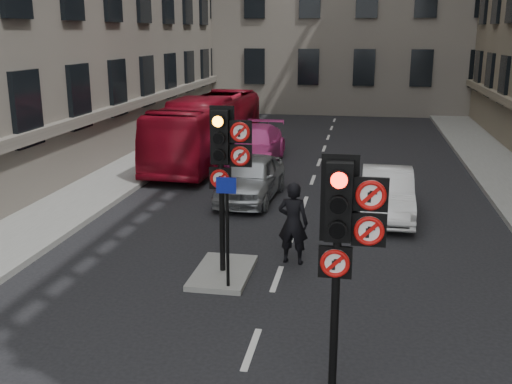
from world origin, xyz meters
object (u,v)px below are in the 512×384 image
(bus_red, at_px, (208,129))
(car_pink, at_px, (253,146))
(car_white, at_px, (387,193))
(motorcycle, at_px, (365,196))
(signal_far, at_px, (225,154))
(car_silver, at_px, (251,178))
(info_sign, at_px, (227,217))
(signal_near, at_px, (344,227))
(motorcyclist, at_px, (293,223))

(bus_red, bearing_deg, car_pink, -4.78)
(car_pink, bearing_deg, car_white, -49.92)
(bus_red, relative_size, motorcycle, 6.13)
(signal_far, relative_size, car_white, 0.87)
(car_white, bearing_deg, car_silver, 166.24)
(car_silver, bearing_deg, info_sign, -80.14)
(signal_near, xyz_separation_m, signal_far, (-2.60, 4.00, 0.12))
(car_white, height_order, motorcycle, car_white)
(bus_red, xyz_separation_m, motorcyclist, (4.72, -10.44, -0.36))
(signal_far, xyz_separation_m, motorcyclist, (1.33, 1.01, -1.74))
(signal_near, relative_size, bus_red, 0.38)
(signal_near, xyz_separation_m, car_silver, (-3.20, 10.14, -1.88))
(signal_near, height_order, signal_far, signal_far)
(motorcycle, bearing_deg, car_pink, 119.40)
(car_pink, xyz_separation_m, info_sign, (1.70, -12.02, 0.85))
(car_silver, relative_size, motorcyclist, 2.14)
(car_silver, relative_size, car_pink, 0.79)
(motorcyclist, bearing_deg, car_white, -111.49)
(signal_near, height_order, motorcyclist, signal_near)
(motorcycle, xyz_separation_m, motorcyclist, (-1.61, -4.41, 0.50))
(car_white, height_order, car_pink, car_pink)
(signal_far, height_order, car_white, signal_far)
(car_pink, relative_size, bus_red, 0.55)
(bus_red, bearing_deg, car_white, -40.01)
(car_white, distance_m, motorcycle, 0.74)
(bus_red, bearing_deg, signal_near, -66.30)
(signal_near, xyz_separation_m, motorcyclist, (-1.27, 5.01, -1.62))
(signal_near, relative_size, motorcycle, 2.31)
(car_silver, relative_size, car_white, 1.00)
(signal_near, xyz_separation_m, motorcycle, (0.34, 9.42, -2.12))
(info_sign, bearing_deg, motorcycle, 62.80)
(car_pink, bearing_deg, signal_far, -81.84)
(signal_near, height_order, car_silver, signal_near)
(car_pink, distance_m, info_sign, 12.17)
(signal_far, bearing_deg, info_sign, -75.24)
(bus_red, bearing_deg, motorcyclist, -63.18)
(car_silver, relative_size, motorcycle, 2.65)
(signal_near, bearing_deg, bus_red, 111.18)
(signal_far, xyz_separation_m, bus_red, (-3.39, 11.45, -1.38))
(car_silver, relative_size, bus_red, 0.43)
(signal_far, xyz_separation_m, car_silver, (-0.60, 6.14, -2.00))
(car_silver, distance_m, car_white, 4.29)
(car_silver, bearing_deg, car_white, -11.08)
(car_white, xyz_separation_m, motorcycle, (-0.62, 0.34, -0.21))
(motorcycle, bearing_deg, info_sign, -121.68)
(signal_near, distance_m, signal_far, 4.77)
(signal_far, distance_m, car_white, 6.52)
(signal_far, bearing_deg, signal_near, -56.98)
(car_silver, xyz_separation_m, motorcyclist, (1.93, -5.13, 0.26))
(signal_far, height_order, bus_red, signal_far)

